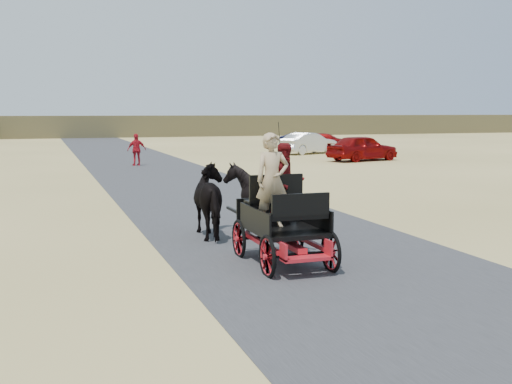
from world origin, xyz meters
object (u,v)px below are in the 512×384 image
object	(u,v)px
horse_left	(214,201)
car_d	(301,139)
car_b	(308,143)
car_c	(327,141)
car_a	(362,148)
carriage	(283,245)
horse_right	(259,199)
pedestrian	(137,150)

from	to	relation	value
horse_left	car_d	xyz separation A→B (m)	(17.38, 36.29, -0.29)
car_b	car_c	bearing A→B (deg)	-58.20
car_b	horse_left	bearing A→B (deg)	129.45
car_a	car_d	size ratio (longest dim) A/B	1.11
car_a	car_c	world-z (taller)	car_a
car_a	car_c	size ratio (longest dim) A/B	1.12
horse_left	carriage	bearing A→B (deg)	100.39
horse_right	pedestrian	xyz separation A→B (m)	(0.06, 20.30, 0.01)
horse_right	car_c	size ratio (longest dim) A/B	0.42
car_d	car_b	bearing A→B (deg)	131.61
horse_right	pedestrian	distance (m)	20.30
carriage	car_a	xyz separation A→B (m)	(13.76, 22.52, 0.41)
horse_left	car_c	world-z (taller)	horse_left
car_d	horse_left	bearing A→B (deg)	125.90
horse_right	car_b	world-z (taller)	horse_right
horse_right	pedestrian	world-z (taller)	pedestrian
pedestrian	horse_left	bearing A→B (deg)	80.34
pedestrian	horse_right	bearing A→B (deg)	83.44
car_c	car_d	world-z (taller)	car_c
horse_left	pedestrian	xyz separation A→B (m)	(1.16, 20.30, 0.02)
car_d	car_c	bearing A→B (deg)	157.61
car_a	pedestrian	bearing A→B (deg)	72.13
carriage	car_a	world-z (taller)	car_a
horse_right	car_a	size ratio (longest dim) A/B	0.38
car_d	horse_right	bearing A→B (deg)	127.33
carriage	car_c	xyz separation A→B (m)	(17.29, 35.03, 0.22)
horse_left	horse_right	xyz separation A→B (m)	(1.10, 0.00, 0.00)
carriage	horse_left	xyz separation A→B (m)	(-0.55, 3.00, 0.49)
car_b	car_d	bearing A→B (deg)	-42.79
carriage	car_d	world-z (taller)	car_d
car_b	car_c	world-z (taller)	car_b
carriage	car_c	world-z (taller)	car_c
pedestrian	car_d	distance (m)	22.79
pedestrian	car_c	bearing A→B (deg)	-151.27
car_b	car_c	distance (m)	7.07
car_b	horse_right	bearing A→B (deg)	131.37
pedestrian	car_a	world-z (taller)	pedestrian
carriage	pedestrian	bearing A→B (deg)	88.51
horse_left	car_d	world-z (taller)	horse_left
horse_left	car_d	distance (m)	40.24
car_a	car_d	world-z (taller)	car_a
carriage	car_d	bearing A→B (deg)	66.81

